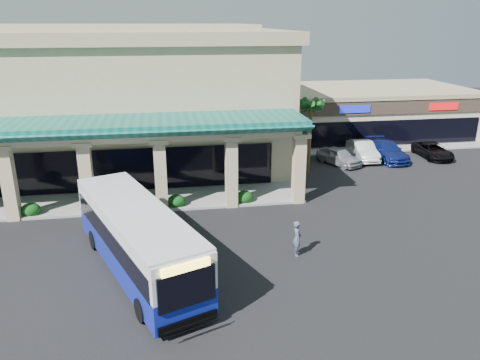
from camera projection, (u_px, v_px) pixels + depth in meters
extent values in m
plane|color=black|center=(218.00, 242.00, 25.80)|extent=(110.00, 110.00, 0.00)
imported|color=#4A4F6C|center=(297.00, 238.00, 24.13)|extent=(0.55, 0.75, 1.91)
imported|color=#9798A4|center=(339.00, 156.00, 39.57)|extent=(3.36, 4.62, 1.46)
imported|color=silver|center=(363.00, 150.00, 41.06)|extent=(2.14, 5.00, 1.60)
imported|color=navy|center=(387.00, 151.00, 41.01)|extent=(2.40, 5.53, 1.58)
imported|color=black|center=(433.00, 151.00, 41.60)|extent=(2.34, 4.74, 1.29)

